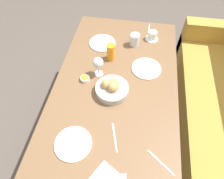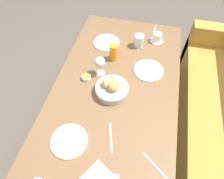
{
  "view_description": "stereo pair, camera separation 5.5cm",
  "coord_description": "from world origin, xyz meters",
  "px_view_note": "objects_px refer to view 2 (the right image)",
  "views": [
    {
      "loc": [
        0.85,
        0.11,
        1.82
      ],
      "look_at": [
        0.06,
        -0.02,
        0.74
      ],
      "focal_mm": 32.0,
      "sensor_mm": 36.0,
      "label": 1
    },
    {
      "loc": [
        0.84,
        0.16,
        1.82
      ],
      "look_at": [
        0.06,
        -0.02,
        0.74
      ],
      "focal_mm": 32.0,
      "sensor_mm": 36.0,
      "label": 2
    }
  ],
  "objects_px": {
    "plate_near_left": "(106,43)",
    "plate_far_center": "(148,70)",
    "water_tumbler": "(139,41)",
    "knife_silver": "(155,166)",
    "wine_glass": "(100,63)",
    "spoon_coffee": "(155,30)",
    "plate_near_right": "(69,141)",
    "coffee_cup": "(157,38)",
    "jam_bowl_honey": "(86,77)",
    "bread_basket": "(112,88)",
    "juice_glass": "(114,52)",
    "fork_silver": "(111,137)"
  },
  "relations": [
    {
      "from": "wine_glass",
      "to": "spoon_coffee",
      "type": "height_order",
      "value": "wine_glass"
    },
    {
      "from": "jam_bowl_honey",
      "to": "wine_glass",
      "type": "bearing_deg",
      "value": 130.37
    },
    {
      "from": "wine_glass",
      "to": "jam_bowl_honey",
      "type": "height_order",
      "value": "wine_glass"
    },
    {
      "from": "bread_basket",
      "to": "jam_bowl_honey",
      "type": "height_order",
      "value": "bread_basket"
    },
    {
      "from": "plate_near_left",
      "to": "fork_silver",
      "type": "height_order",
      "value": "plate_near_left"
    },
    {
      "from": "bread_basket",
      "to": "knife_silver",
      "type": "relative_size",
      "value": 1.48
    },
    {
      "from": "fork_silver",
      "to": "spoon_coffee",
      "type": "bearing_deg",
      "value": 172.06
    },
    {
      "from": "coffee_cup",
      "to": "knife_silver",
      "type": "bearing_deg",
      "value": 5.11
    },
    {
      "from": "juice_glass",
      "to": "fork_silver",
      "type": "relative_size",
      "value": 0.75
    },
    {
      "from": "plate_near_left",
      "to": "coffee_cup",
      "type": "relative_size",
      "value": 2.01
    },
    {
      "from": "plate_far_center",
      "to": "wine_glass",
      "type": "xyz_separation_m",
      "value": [
        0.1,
        -0.34,
        0.11
      ]
    },
    {
      "from": "plate_far_center",
      "to": "water_tumbler",
      "type": "relative_size",
      "value": 2.19
    },
    {
      "from": "bread_basket",
      "to": "juice_glass",
      "type": "bearing_deg",
      "value": -169.2
    },
    {
      "from": "bread_basket",
      "to": "plate_near_right",
      "type": "relative_size",
      "value": 1.04
    },
    {
      "from": "water_tumbler",
      "to": "fork_silver",
      "type": "relative_size",
      "value": 0.56
    },
    {
      "from": "water_tumbler",
      "to": "knife_silver",
      "type": "xyz_separation_m",
      "value": [
        0.94,
        0.23,
        -0.05
      ]
    },
    {
      "from": "bread_basket",
      "to": "juice_glass",
      "type": "height_order",
      "value": "juice_glass"
    },
    {
      "from": "plate_far_center",
      "to": "jam_bowl_honey",
      "type": "relative_size",
      "value": 3.36
    },
    {
      "from": "plate_near_right",
      "to": "jam_bowl_honey",
      "type": "relative_size",
      "value": 3.31
    },
    {
      "from": "wine_glass",
      "to": "bread_basket",
      "type": "bearing_deg",
      "value": 39.55
    },
    {
      "from": "plate_near_right",
      "to": "plate_far_center",
      "type": "height_order",
      "value": "same"
    },
    {
      "from": "water_tumbler",
      "to": "spoon_coffee",
      "type": "bearing_deg",
      "value": 154.64
    },
    {
      "from": "plate_near_left",
      "to": "knife_silver",
      "type": "height_order",
      "value": "plate_near_left"
    },
    {
      "from": "plate_near_left",
      "to": "plate_far_center",
      "type": "height_order",
      "value": "same"
    },
    {
      "from": "coffee_cup",
      "to": "spoon_coffee",
      "type": "relative_size",
      "value": 0.78
    },
    {
      "from": "coffee_cup",
      "to": "wine_glass",
      "type": "bearing_deg",
      "value": -39.06
    },
    {
      "from": "knife_silver",
      "to": "bread_basket",
      "type": "bearing_deg",
      "value": -141.65
    },
    {
      "from": "jam_bowl_honey",
      "to": "fork_silver",
      "type": "bearing_deg",
      "value": 34.77
    },
    {
      "from": "wine_glass",
      "to": "plate_near_right",
      "type": "bearing_deg",
      "value": -4.29
    },
    {
      "from": "bread_basket",
      "to": "coffee_cup",
      "type": "height_order",
      "value": "bread_basket"
    },
    {
      "from": "bread_basket",
      "to": "plate_near_right",
      "type": "bearing_deg",
      "value": -22.02
    },
    {
      "from": "water_tumbler",
      "to": "coffee_cup",
      "type": "bearing_deg",
      "value": 123.0
    },
    {
      "from": "water_tumbler",
      "to": "spoon_coffee",
      "type": "distance_m",
      "value": 0.26
    },
    {
      "from": "knife_silver",
      "to": "spoon_coffee",
      "type": "distance_m",
      "value": 1.18
    },
    {
      "from": "wine_glass",
      "to": "spoon_coffee",
      "type": "distance_m",
      "value": 0.69
    },
    {
      "from": "coffee_cup",
      "to": "jam_bowl_honey",
      "type": "xyz_separation_m",
      "value": [
        0.53,
        -0.45,
        -0.02
      ]
    },
    {
      "from": "knife_silver",
      "to": "spoon_coffee",
      "type": "height_order",
      "value": "same"
    },
    {
      "from": "coffee_cup",
      "to": "plate_near_left",
      "type": "bearing_deg",
      "value": -73.56
    },
    {
      "from": "knife_silver",
      "to": "plate_far_center",
      "type": "bearing_deg",
      "value": -170.09
    },
    {
      "from": "plate_near_right",
      "to": "jam_bowl_honey",
      "type": "distance_m",
      "value": 0.48
    },
    {
      "from": "plate_near_left",
      "to": "coffee_cup",
      "type": "xyz_separation_m",
      "value": [
        -0.12,
        0.41,
        0.03
      ]
    },
    {
      "from": "plate_far_center",
      "to": "spoon_coffee",
      "type": "distance_m",
      "value": 0.49
    },
    {
      "from": "plate_near_left",
      "to": "water_tumbler",
      "type": "distance_m",
      "value": 0.27
    },
    {
      "from": "bread_basket",
      "to": "coffee_cup",
      "type": "relative_size",
      "value": 2.08
    },
    {
      "from": "wine_glass",
      "to": "knife_silver",
      "type": "bearing_deg",
      "value": 38.66
    },
    {
      "from": "plate_near_right",
      "to": "juice_glass",
      "type": "relative_size",
      "value": 1.6
    },
    {
      "from": "coffee_cup",
      "to": "knife_silver",
      "type": "distance_m",
      "value": 1.03
    },
    {
      "from": "plate_far_center",
      "to": "coffee_cup",
      "type": "bearing_deg",
      "value": 175.66
    },
    {
      "from": "jam_bowl_honey",
      "to": "plate_far_center",
      "type": "bearing_deg",
      "value": 112.46
    },
    {
      "from": "plate_near_right",
      "to": "coffee_cup",
      "type": "distance_m",
      "value": 1.08
    }
  ]
}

